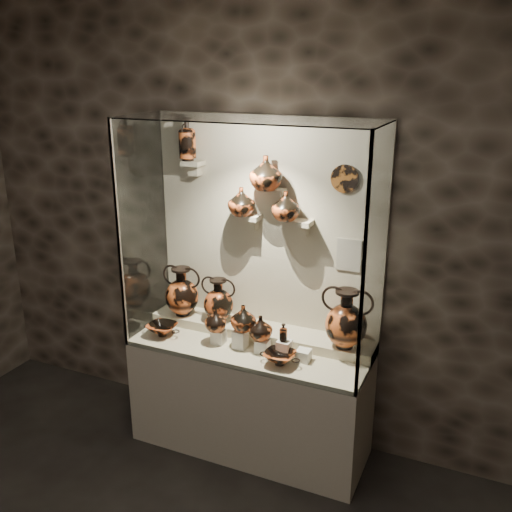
% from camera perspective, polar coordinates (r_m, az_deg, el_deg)
% --- Properties ---
extents(wall_back, '(5.00, 0.02, 3.20)m').
position_cam_1_polar(wall_back, '(4.07, 1.22, 2.66)').
color(wall_back, black).
rests_on(wall_back, ground).
extents(plinth, '(1.70, 0.60, 0.80)m').
position_cam_1_polar(plinth, '(4.30, -0.60, -14.03)').
color(plinth, '#BCB197').
rests_on(plinth, floor).
extents(front_tier, '(1.68, 0.58, 0.03)m').
position_cam_1_polar(front_tier, '(4.09, -0.62, -9.12)').
color(front_tier, '#C4B797').
rests_on(front_tier, plinth).
extents(rear_tier, '(1.70, 0.25, 0.10)m').
position_cam_1_polar(rear_tier, '(4.21, 0.38, -7.69)').
color(rear_tier, '#C4B797').
rests_on(rear_tier, plinth).
extents(back_panel, '(1.70, 0.03, 1.60)m').
position_cam_1_polar(back_panel, '(4.06, 1.19, 2.65)').
color(back_panel, '#BCB197').
rests_on(back_panel, plinth).
extents(glass_front, '(1.70, 0.01, 1.60)m').
position_cam_1_polar(glass_front, '(3.53, -2.66, 0.16)').
color(glass_front, white).
rests_on(glass_front, plinth).
extents(glass_left, '(0.01, 0.60, 1.60)m').
position_cam_1_polar(glass_left, '(4.20, -11.23, 2.81)').
color(glass_left, white).
rests_on(glass_left, plinth).
extents(glass_right, '(0.01, 0.60, 1.60)m').
position_cam_1_polar(glass_right, '(3.54, 11.91, -0.22)').
color(glass_right, white).
rests_on(glass_right, plinth).
extents(glass_top, '(1.70, 0.60, 0.01)m').
position_cam_1_polar(glass_top, '(3.63, -0.71, 13.54)').
color(glass_top, white).
rests_on(glass_top, back_panel).
extents(frame_post_left, '(0.02, 0.02, 1.60)m').
position_cam_1_polar(frame_post_left, '(3.97, -13.54, 1.74)').
color(frame_post_left, gray).
rests_on(frame_post_left, plinth).
extents(frame_post_right, '(0.02, 0.02, 1.60)m').
position_cam_1_polar(frame_post_right, '(3.27, 10.69, -1.70)').
color(frame_post_right, gray).
rests_on(frame_post_right, plinth).
extents(pedestal_a, '(0.09, 0.09, 0.10)m').
position_cam_1_polar(pedestal_a, '(4.10, -3.74, -8.02)').
color(pedestal_a, silver).
rests_on(pedestal_a, front_tier).
extents(pedestal_b, '(0.09, 0.09, 0.13)m').
position_cam_1_polar(pedestal_b, '(4.03, -1.57, -8.28)').
color(pedestal_b, silver).
rests_on(pedestal_b, front_tier).
extents(pedestal_c, '(0.09, 0.09, 0.09)m').
position_cam_1_polar(pedestal_c, '(3.98, 0.67, -8.99)').
color(pedestal_c, silver).
rests_on(pedestal_c, front_tier).
extents(pedestal_d, '(0.09, 0.09, 0.12)m').
position_cam_1_polar(pedestal_d, '(3.92, 2.85, -9.23)').
color(pedestal_d, silver).
rests_on(pedestal_d, front_tier).
extents(pedestal_e, '(0.09, 0.09, 0.08)m').
position_cam_1_polar(pedestal_e, '(3.88, 4.80, -9.86)').
color(pedestal_e, silver).
rests_on(pedestal_e, front_tier).
extents(bracket_ul, '(0.14, 0.12, 0.04)m').
position_cam_1_polar(bracket_ul, '(4.14, -6.30, 9.22)').
color(bracket_ul, '#BCB197').
rests_on(bracket_ul, back_panel).
extents(bracket_ca, '(0.14, 0.12, 0.04)m').
position_cam_1_polar(bracket_ca, '(4.01, -0.54, 3.91)').
color(bracket_ca, '#BCB197').
rests_on(bracket_ca, back_panel).
extents(bracket_cb, '(0.10, 0.12, 0.04)m').
position_cam_1_polar(bracket_cb, '(3.89, 2.16, 6.46)').
color(bracket_cb, '#BCB197').
rests_on(bracket_cb, back_panel).
extents(bracket_cc, '(0.14, 0.12, 0.04)m').
position_cam_1_polar(bracket_cc, '(3.87, 4.60, 3.32)').
color(bracket_cc, '#BCB197').
rests_on(bracket_cc, back_panel).
extents(amphora_left, '(0.35, 0.35, 0.38)m').
position_cam_1_polar(amphora_left, '(4.35, -7.41, -3.51)').
color(amphora_left, '#CE5B27').
rests_on(amphora_left, rear_tier).
extents(amphora_mid, '(0.30, 0.30, 0.33)m').
position_cam_1_polar(amphora_mid, '(4.23, -3.77, -4.40)').
color(amphora_mid, '#BC4C21').
rests_on(amphora_mid, rear_tier).
extents(amphora_right, '(0.39, 0.39, 0.42)m').
position_cam_1_polar(amphora_right, '(3.87, 8.99, -6.21)').
color(amphora_right, '#CE5B27').
rests_on(amphora_right, rear_tier).
extents(jug_a, '(0.18, 0.18, 0.16)m').
position_cam_1_polar(jug_a, '(4.04, -4.06, -6.40)').
color(jug_a, '#CE5B27').
rests_on(jug_a, pedestal_a).
extents(jug_b, '(0.21, 0.21, 0.19)m').
position_cam_1_polar(jug_b, '(3.97, -1.26, -6.20)').
color(jug_b, '#BC4C21').
rests_on(jug_b, pedestal_b).
extents(jug_c, '(0.22, 0.22, 0.17)m').
position_cam_1_polar(jug_c, '(3.93, 0.48, -7.16)').
color(jug_c, '#CE5B27').
rests_on(jug_c, pedestal_c).
extents(lekythos_small, '(0.08, 0.08, 0.14)m').
position_cam_1_polar(lekythos_small, '(3.85, 2.76, -7.54)').
color(lekythos_small, '#BC4C21').
rests_on(lekythos_small, pedestal_d).
extents(kylix_left, '(0.29, 0.25, 0.11)m').
position_cam_1_polar(kylix_left, '(4.25, -9.35, -7.17)').
color(kylix_left, '#BC4C21').
rests_on(kylix_left, front_tier).
extents(kylix_right, '(0.31, 0.28, 0.11)m').
position_cam_1_polar(kylix_right, '(3.82, 2.40, -10.05)').
color(kylix_right, '#CE5B27').
rests_on(kylix_right, front_tier).
extents(lekythos_tall, '(0.14, 0.14, 0.33)m').
position_cam_1_polar(lekythos_tall, '(4.12, -6.88, 11.73)').
color(lekythos_tall, '#CE5B27').
rests_on(lekythos_tall, bracket_ul).
extents(ovoid_vase_a, '(0.23, 0.23, 0.20)m').
position_cam_1_polar(ovoid_vase_a, '(3.96, -1.46, 5.47)').
color(ovoid_vase_a, '#BC4C21').
rests_on(ovoid_vase_a, bracket_ca).
extents(ovoid_vase_b, '(0.22, 0.22, 0.23)m').
position_cam_1_polar(ovoid_vase_b, '(3.83, 1.00, 8.31)').
color(ovoid_vase_b, '#BC4C21').
rests_on(ovoid_vase_b, bracket_cb).
extents(ovoid_vase_c, '(0.24, 0.24, 0.20)m').
position_cam_1_polar(ovoid_vase_c, '(3.83, 3.00, 5.02)').
color(ovoid_vase_c, '#BC4C21').
rests_on(ovoid_vase_c, bracket_cc).
extents(wall_plate, '(0.19, 0.02, 0.19)m').
position_cam_1_polar(wall_plate, '(3.77, 8.87, 7.64)').
color(wall_plate, brown).
rests_on(wall_plate, back_panel).
extents(info_placard, '(0.17, 0.01, 0.22)m').
position_cam_1_polar(info_placard, '(3.89, 9.27, 0.09)').
color(info_placard, beige).
rests_on(info_placard, back_panel).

